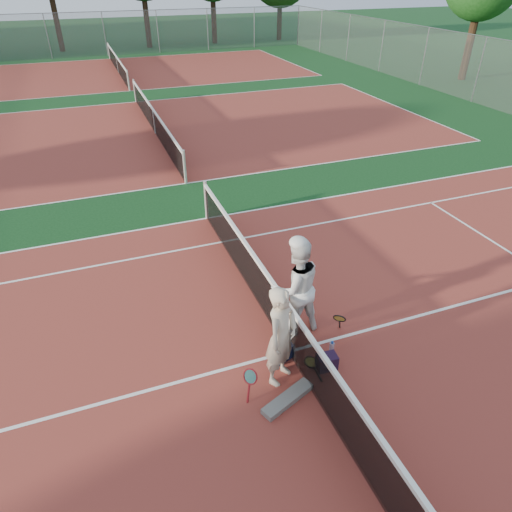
{
  "coord_description": "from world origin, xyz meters",
  "views": [
    {
      "loc": [
        -2.66,
        -5.39,
        5.88
      ],
      "look_at": [
        0.0,
        1.67,
        1.05
      ],
      "focal_mm": 32.0,
      "sensor_mm": 36.0,
      "label": 1
    }
  ],
  "objects_px": {
    "player_b": "(296,287)",
    "sports_bag_purple": "(327,362)",
    "racket_red": "(250,384)",
    "sports_bag_navy": "(282,352)",
    "racket_spare": "(311,362)",
    "water_bottle": "(331,349)",
    "net_main": "(290,331)",
    "player_a": "(281,336)",
    "racket_black_held": "(339,325)"
  },
  "relations": [
    {
      "from": "player_b",
      "to": "sports_bag_purple",
      "type": "height_order",
      "value": "player_b"
    },
    {
      "from": "racket_red",
      "to": "sports_bag_navy",
      "type": "relative_size",
      "value": 1.63
    },
    {
      "from": "racket_spare",
      "to": "water_bottle",
      "type": "bearing_deg",
      "value": -82.29
    },
    {
      "from": "sports_bag_navy",
      "to": "racket_spare",
      "type": "bearing_deg",
      "value": -34.2
    },
    {
      "from": "racket_red",
      "to": "water_bottle",
      "type": "distance_m",
      "value": 1.7
    },
    {
      "from": "net_main",
      "to": "player_a",
      "type": "xyz_separation_m",
      "value": [
        -0.38,
        -0.48,
        0.41
      ]
    },
    {
      "from": "racket_red",
      "to": "player_b",
      "type": "bearing_deg",
      "value": -3.67
    },
    {
      "from": "racket_spare",
      "to": "net_main",
      "type": "bearing_deg",
      "value": 37.01
    },
    {
      "from": "player_a",
      "to": "sports_bag_purple",
      "type": "distance_m",
      "value": 1.14
    },
    {
      "from": "player_a",
      "to": "player_b",
      "type": "distance_m",
      "value": 1.27
    },
    {
      "from": "net_main",
      "to": "sports_bag_purple",
      "type": "distance_m",
      "value": 0.82
    },
    {
      "from": "player_b",
      "to": "water_bottle",
      "type": "distance_m",
      "value": 1.27
    },
    {
      "from": "racket_black_held",
      "to": "sports_bag_navy",
      "type": "relative_size",
      "value": 1.48
    },
    {
      "from": "sports_bag_navy",
      "to": "racket_black_held",
      "type": "bearing_deg",
      "value": 7.98
    },
    {
      "from": "racket_red",
      "to": "racket_black_held",
      "type": "bearing_deg",
      "value": -25.96
    },
    {
      "from": "sports_bag_navy",
      "to": "water_bottle",
      "type": "bearing_deg",
      "value": -17.06
    },
    {
      "from": "racket_black_held",
      "to": "net_main",
      "type": "bearing_deg",
      "value": -46.1
    },
    {
      "from": "player_b",
      "to": "sports_bag_navy",
      "type": "height_order",
      "value": "player_b"
    },
    {
      "from": "net_main",
      "to": "sports_bag_navy",
      "type": "distance_m",
      "value": 0.42
    },
    {
      "from": "player_a",
      "to": "sports_bag_purple",
      "type": "height_order",
      "value": "player_a"
    },
    {
      "from": "player_b",
      "to": "racket_black_held",
      "type": "xyz_separation_m",
      "value": [
        0.68,
        -0.48,
        -0.71
      ]
    },
    {
      "from": "sports_bag_purple",
      "to": "net_main",
      "type": "bearing_deg",
      "value": 128.23
    },
    {
      "from": "sports_bag_navy",
      "to": "sports_bag_purple",
      "type": "distance_m",
      "value": 0.78
    },
    {
      "from": "racket_black_held",
      "to": "water_bottle",
      "type": "distance_m",
      "value": 0.57
    },
    {
      "from": "player_b",
      "to": "racket_spare",
      "type": "relative_size",
      "value": 3.25
    },
    {
      "from": "sports_bag_navy",
      "to": "water_bottle",
      "type": "height_order",
      "value": "water_bottle"
    },
    {
      "from": "sports_bag_purple",
      "to": "water_bottle",
      "type": "bearing_deg",
      "value": 46.68
    },
    {
      "from": "water_bottle",
      "to": "player_a",
      "type": "bearing_deg",
      "value": -172.67
    },
    {
      "from": "player_a",
      "to": "racket_spare",
      "type": "relative_size",
      "value": 3.05
    },
    {
      "from": "player_a",
      "to": "racket_black_held",
      "type": "relative_size",
      "value": 3.44
    },
    {
      "from": "player_b",
      "to": "sports_bag_purple",
      "type": "xyz_separation_m",
      "value": [
        0.1,
        -1.13,
        -0.84
      ]
    },
    {
      "from": "racket_red",
      "to": "racket_spare",
      "type": "distance_m",
      "value": 1.32
    },
    {
      "from": "player_b",
      "to": "water_bottle",
      "type": "relative_size",
      "value": 6.5
    },
    {
      "from": "player_a",
      "to": "racket_spare",
      "type": "bearing_deg",
      "value": -28.31
    },
    {
      "from": "net_main",
      "to": "racket_spare",
      "type": "xyz_separation_m",
      "value": [
        0.26,
        -0.38,
        -0.49
      ]
    },
    {
      "from": "racket_black_held",
      "to": "sports_bag_purple",
      "type": "bearing_deg",
      "value": -2.07
    },
    {
      "from": "racket_black_held",
      "to": "sports_bag_navy",
      "type": "bearing_deg",
      "value": -42.22
    },
    {
      "from": "player_a",
      "to": "sports_bag_purple",
      "type": "bearing_deg",
      "value": -43.51
    },
    {
      "from": "net_main",
      "to": "sports_bag_navy",
      "type": "xyz_separation_m",
      "value": [
        -0.17,
        -0.09,
        -0.37
      ]
    },
    {
      "from": "water_bottle",
      "to": "racket_spare",
      "type": "bearing_deg",
      "value": -175.32
    },
    {
      "from": "player_a",
      "to": "racket_spare",
      "type": "xyz_separation_m",
      "value": [
        0.64,
        0.1,
        -0.9
      ]
    },
    {
      "from": "racket_red",
      "to": "sports_bag_purple",
      "type": "xyz_separation_m",
      "value": [
        1.44,
        0.13,
        -0.15
      ]
    },
    {
      "from": "player_a",
      "to": "racket_black_held",
      "type": "xyz_separation_m",
      "value": [
        1.42,
        0.56,
        -0.65
      ]
    },
    {
      "from": "net_main",
      "to": "racket_red",
      "type": "height_order",
      "value": "net_main"
    },
    {
      "from": "racket_spare",
      "to": "water_bottle",
      "type": "height_order",
      "value": "water_bottle"
    },
    {
      "from": "player_b",
      "to": "net_main",
      "type": "bearing_deg",
      "value": 55.51
    },
    {
      "from": "player_b",
      "to": "water_bottle",
      "type": "xyz_separation_m",
      "value": [
        0.32,
        -0.91,
        -0.82
      ]
    },
    {
      "from": "player_a",
      "to": "racket_red",
      "type": "height_order",
      "value": "player_a"
    },
    {
      "from": "net_main",
      "to": "sports_bag_navy",
      "type": "relative_size",
      "value": 30.59
    },
    {
      "from": "water_bottle",
      "to": "net_main",
      "type": "bearing_deg",
      "value": 152.28
    }
  ]
}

